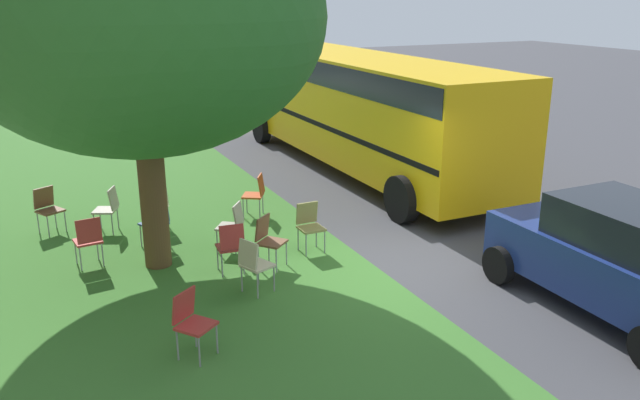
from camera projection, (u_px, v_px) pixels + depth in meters
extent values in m
plane|color=#424247|center=(388.00, 266.00, 10.93)|extent=(80.00, 80.00, 0.00)
cube|color=#3D752D|center=(203.00, 303.00, 9.62)|extent=(48.00, 6.00, 0.01)
cylinder|color=brown|center=(153.00, 189.00, 10.57)|extent=(0.44, 0.44, 2.70)
ellipsoid|color=#2D6B28|center=(138.00, 16.00, 9.74)|extent=(5.71, 5.71, 4.22)
cube|color=#C64C1E|center=(253.00, 195.00, 13.26)|extent=(0.57, 0.56, 0.04)
cube|color=#C64C1E|center=(261.00, 184.00, 13.17)|extent=(0.39, 0.28, 0.40)
cylinder|color=gray|center=(247.00, 203.00, 13.51)|extent=(0.02, 0.02, 0.42)
cylinder|color=gray|center=(243.00, 209.00, 13.17)|extent=(0.02, 0.02, 0.42)
cylinder|color=gray|center=(263.00, 204.00, 13.48)|extent=(0.02, 0.02, 0.42)
cylinder|color=gray|center=(260.00, 209.00, 13.14)|extent=(0.02, 0.02, 0.42)
cube|color=#B7332D|center=(196.00, 326.00, 8.08)|extent=(0.57, 0.58, 0.04)
cube|color=#B7332D|center=(184.00, 305.00, 8.09)|extent=(0.31, 0.37, 0.40)
cylinder|color=gray|center=(199.00, 352.00, 7.93)|extent=(0.02, 0.02, 0.42)
cylinder|color=gray|center=(217.00, 339.00, 8.23)|extent=(0.02, 0.02, 0.42)
cylinder|color=gray|center=(177.00, 345.00, 8.08)|extent=(0.02, 0.02, 0.42)
cylinder|color=gray|center=(196.00, 332.00, 8.38)|extent=(0.02, 0.02, 0.42)
cube|color=brown|center=(272.00, 243.00, 10.77)|extent=(0.58, 0.58, 0.04)
cube|color=brown|center=(262.00, 227.00, 10.77)|extent=(0.32, 0.36, 0.40)
cylinder|color=gray|center=(276.00, 261.00, 10.61)|extent=(0.02, 0.02, 0.42)
cylinder|color=gray|center=(286.00, 253.00, 10.93)|extent=(0.02, 0.02, 0.42)
cylinder|color=gray|center=(258.00, 257.00, 10.75)|extent=(0.02, 0.02, 0.42)
cylinder|color=gray|center=(269.00, 250.00, 11.06)|extent=(0.02, 0.02, 0.42)
cube|color=olive|center=(311.00, 229.00, 11.40)|extent=(0.40, 0.42, 0.04)
cube|color=olive|center=(307.00, 213.00, 11.48)|extent=(0.09, 0.40, 0.40)
cylinder|color=gray|center=(306.00, 246.00, 11.25)|extent=(0.02, 0.02, 0.42)
cylinder|color=gray|center=(325.00, 242.00, 11.40)|extent=(0.02, 0.02, 0.42)
cylinder|color=gray|center=(298.00, 239.00, 11.54)|extent=(0.02, 0.02, 0.42)
cylinder|color=gray|center=(316.00, 236.00, 11.69)|extent=(0.02, 0.02, 0.42)
cube|color=beige|center=(154.00, 206.00, 12.63)|extent=(0.49, 0.50, 0.04)
cube|color=beige|center=(158.00, 196.00, 12.42)|extent=(0.18, 0.41, 0.40)
cylinder|color=gray|center=(160.00, 213.00, 12.93)|extent=(0.02, 0.02, 0.42)
cylinder|color=gray|center=(143.00, 216.00, 12.71)|extent=(0.02, 0.02, 0.42)
cylinder|color=gray|center=(168.00, 217.00, 12.68)|extent=(0.02, 0.02, 0.42)
cylinder|color=gray|center=(151.00, 221.00, 12.46)|extent=(0.02, 0.02, 0.42)
cube|color=brown|center=(50.00, 211.00, 12.32)|extent=(0.55, 0.56, 0.04)
cube|color=brown|center=(44.00, 197.00, 12.35)|extent=(0.26, 0.39, 0.40)
cylinder|color=gray|center=(48.00, 227.00, 12.16)|extent=(0.02, 0.02, 0.42)
cylinder|color=gray|center=(65.00, 222.00, 12.43)|extent=(0.02, 0.02, 0.42)
cylinder|color=gray|center=(38.00, 223.00, 12.35)|extent=(0.02, 0.02, 0.42)
cylinder|color=gray|center=(55.00, 218.00, 12.63)|extent=(0.02, 0.02, 0.42)
cube|color=#335184|center=(154.00, 224.00, 11.65)|extent=(0.53, 0.54, 0.04)
cube|color=#335184|center=(159.00, 213.00, 11.46)|extent=(0.24, 0.40, 0.40)
cylinder|color=gray|center=(158.00, 231.00, 11.95)|extent=(0.02, 0.02, 0.42)
cylinder|color=gray|center=(141.00, 236.00, 11.69)|extent=(0.02, 0.02, 0.42)
cylinder|color=gray|center=(169.00, 235.00, 11.74)|extent=(0.02, 0.02, 0.42)
cylinder|color=gray|center=(152.00, 241.00, 11.48)|extent=(0.02, 0.02, 0.42)
cube|color=#B7332D|center=(230.00, 247.00, 10.58)|extent=(0.43, 0.45, 0.04)
cube|color=#B7332D|center=(232.00, 237.00, 10.35)|extent=(0.12, 0.40, 0.40)
cylinder|color=gray|center=(239.00, 255.00, 10.86)|extent=(0.02, 0.02, 0.42)
cylinder|color=gray|center=(218.00, 258.00, 10.74)|extent=(0.02, 0.02, 0.42)
cylinder|color=gray|center=(244.00, 262.00, 10.56)|extent=(0.02, 0.02, 0.42)
cylinder|color=gray|center=(222.00, 265.00, 10.44)|extent=(0.02, 0.02, 0.42)
cube|color=#ADA393|center=(229.00, 227.00, 11.49)|extent=(0.57, 0.57, 0.04)
cube|color=#ADA393|center=(238.00, 215.00, 11.38)|extent=(0.37, 0.30, 0.40)
cylinder|color=gray|center=(224.00, 235.00, 11.76)|extent=(0.02, 0.02, 0.42)
cylinder|color=gray|center=(217.00, 242.00, 11.42)|extent=(0.02, 0.02, 0.42)
cylinder|color=gray|center=(242.00, 236.00, 11.70)|extent=(0.02, 0.02, 0.42)
cylinder|color=gray|center=(236.00, 243.00, 11.36)|extent=(0.02, 0.02, 0.42)
cube|color=#ADA393|center=(105.00, 210.00, 12.36)|extent=(0.55, 0.54, 0.04)
cube|color=#ADA393|center=(113.00, 198.00, 12.29)|extent=(0.40, 0.25, 0.40)
cylinder|color=gray|center=(100.00, 218.00, 12.60)|extent=(0.02, 0.02, 0.42)
cylinder|color=gray|center=(94.00, 225.00, 12.26)|extent=(0.02, 0.02, 0.42)
cylinder|color=gray|center=(118.00, 218.00, 12.60)|extent=(0.02, 0.02, 0.42)
cylinder|color=gray|center=(112.00, 225.00, 12.26)|extent=(0.02, 0.02, 0.42)
cube|color=#B7332D|center=(88.00, 241.00, 10.83)|extent=(0.45, 0.47, 0.04)
cube|color=#B7332D|center=(89.00, 231.00, 10.61)|extent=(0.13, 0.41, 0.40)
cylinder|color=gray|center=(98.00, 248.00, 11.13)|extent=(0.02, 0.02, 0.42)
cylinder|color=gray|center=(76.00, 253.00, 10.95)|extent=(0.02, 0.02, 0.42)
cylinder|color=gray|center=(103.00, 255.00, 10.86)|extent=(0.02, 0.02, 0.42)
cylinder|color=gray|center=(81.00, 259.00, 10.67)|extent=(0.02, 0.02, 0.42)
cube|color=beige|center=(257.00, 265.00, 9.87)|extent=(0.54, 0.53, 0.04)
cube|color=beige|center=(248.00, 254.00, 9.67)|extent=(0.40, 0.23, 0.40)
cylinder|color=gray|center=(274.00, 279.00, 9.94)|extent=(0.02, 0.02, 0.42)
cylinder|color=gray|center=(258.00, 272.00, 10.17)|extent=(0.02, 0.02, 0.42)
cylinder|color=gray|center=(258.00, 286.00, 9.70)|extent=(0.02, 0.02, 0.42)
cylinder|color=gray|center=(242.00, 279.00, 9.94)|extent=(0.02, 0.02, 0.42)
cube|color=navy|center=(614.00, 266.00, 9.27)|extent=(3.70, 1.64, 0.76)
cube|color=#1E232B|center=(629.00, 226.00, 8.94)|extent=(1.90, 1.44, 0.64)
cylinder|color=black|center=(499.00, 265.00, 10.23)|extent=(0.60, 0.18, 0.60)
cylinder|color=black|center=(580.00, 247.00, 10.94)|extent=(0.60, 0.18, 0.60)
cube|color=yellow|center=(361.00, 107.00, 16.50)|extent=(10.40, 2.44, 2.50)
cube|color=black|center=(361.00, 120.00, 16.61)|extent=(10.30, 2.46, 0.12)
cube|color=black|center=(362.00, 71.00, 16.23)|extent=(10.30, 2.46, 0.56)
cylinder|color=black|center=(261.00, 127.00, 19.78)|extent=(0.96, 0.28, 0.96)
cylinder|color=black|center=(335.00, 120.00, 20.81)|extent=(0.96, 0.28, 0.96)
cylinder|color=black|center=(402.00, 199.00, 12.90)|extent=(0.96, 0.28, 0.96)
cylinder|color=black|center=(501.00, 184.00, 13.92)|extent=(0.96, 0.28, 0.96)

